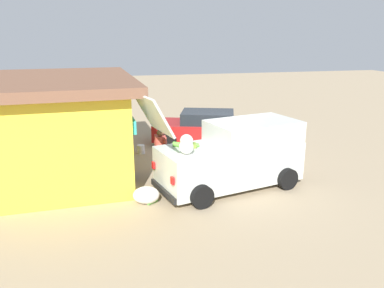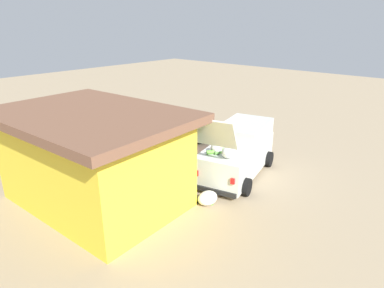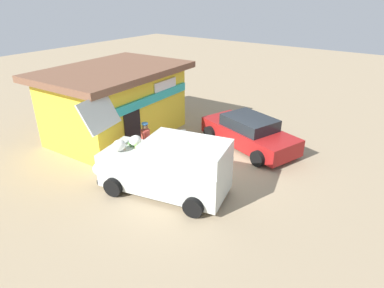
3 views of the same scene
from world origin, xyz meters
name	(u,v)px [view 1 (image 1 of 3)]	position (x,y,z in m)	size (l,w,h in m)	color
ground_plane	(216,158)	(0.00, 0.00, 0.00)	(60.00, 60.00, 0.00)	#9E896B
storefront_bar	(63,125)	(-0.42, 5.25, 1.62)	(6.60, 4.82, 3.15)	yellow
delivery_van	(234,155)	(-2.73, 0.26, 0.97)	(2.84, 5.03, 2.96)	silver
parked_sedan	(208,128)	(2.04, -0.25, 0.64)	(3.20, 4.78, 1.34)	maroon
vendor_standing	(161,150)	(-1.64, 2.30, 0.95)	(0.51, 0.46, 1.67)	navy
customer_bending	(174,166)	(-2.94, 2.11, 0.85)	(0.76, 0.78, 1.34)	#726047
unloaded_banana_pile	(146,195)	(-3.35, 2.97, 0.22)	(0.82, 0.80, 0.47)	silver
paint_bucket	(141,149)	(1.16, 2.65, 0.17)	(0.29, 0.29, 0.33)	silver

